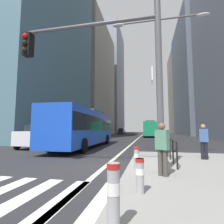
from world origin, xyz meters
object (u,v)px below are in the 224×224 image
object	(u,v)px
sedan_white_oncoming	(39,136)
car_receding_near	(154,132)
city_bus_red_distant	(151,129)
city_bus_blue_oncoming	(85,126)
car_receding_far	(153,131)
pedestrian_waiting	(204,140)
pedestrian_far	(162,146)
car_oncoming_mid	(122,131)
city_bus_red_receding	(150,128)
bollard_left	(140,174)
bollard_front	(113,193)
bollard_right	(137,157)
traffic_signal_gantry	(108,60)
street_lamp_post	(160,64)

from	to	relation	value
sedan_white_oncoming	car_receding_near	bearing A→B (deg)	72.92
city_bus_red_distant	city_bus_blue_oncoming	bearing A→B (deg)	-97.70
car_receding_far	pedestrian_waiting	world-z (taller)	car_receding_far
car_receding_far	pedestrian_far	world-z (taller)	car_receding_far
sedan_white_oncoming	pedestrian_waiting	bearing A→B (deg)	-20.22
car_oncoming_mid	pedestrian_far	size ratio (longest dim) A/B	2.73
city_bus_red_receding	pedestrian_waiting	bearing A→B (deg)	-85.80
pedestrian_far	bollard_left	bearing A→B (deg)	-111.08
pedestrian_waiting	bollard_front	bearing A→B (deg)	-115.03
bollard_right	bollard_front	bearing A→B (deg)	-91.06
city_bus_blue_oncoming	car_receding_far	xyz separation A→B (m)	(6.90, 37.12, -0.85)
pedestrian_waiting	car_receding_far	bearing A→B (deg)	91.65
city_bus_red_receding	traffic_signal_gantry	distance (m)	32.56
city_bus_red_receding	street_lamp_post	bearing A→B (deg)	-89.42
sedan_white_oncoming	city_bus_red_distant	xyz separation A→B (m)	(9.98, 48.04, 0.85)
city_bus_blue_oncoming	street_lamp_post	distance (m)	8.69
car_oncoming_mid	city_bus_blue_oncoming	bearing A→B (deg)	-85.90
street_lamp_post	bollard_left	world-z (taller)	street_lamp_post
car_receding_near	street_lamp_post	distance (m)	38.59
pedestrian_far	traffic_signal_gantry	bearing A→B (deg)	170.56
sedan_white_oncoming	pedestrian_far	world-z (taller)	sedan_white_oncoming
car_receding_far	car_oncoming_mid	bearing A→B (deg)	160.54
traffic_signal_gantry	pedestrian_far	xyz separation A→B (m)	(1.80, -0.30, -3.03)
city_bus_blue_oncoming	pedestrian_waiting	size ratio (longest dim) A/B	7.14
car_receding_far	bollard_right	xyz separation A→B (m)	(-1.78, -45.60, -0.40)
city_bus_red_receding	bollard_left	world-z (taller)	city_bus_red_receding
bollard_front	bollard_right	size ratio (longest dim) A/B	1.18
car_receding_far	city_bus_red_receding	bearing A→B (deg)	-93.87
city_bus_blue_oncoming	bollard_right	bearing A→B (deg)	-58.89
city_bus_red_distant	bollard_front	bearing A→B (deg)	-91.22
car_oncoming_mid	bollard_right	world-z (taller)	car_oncoming_mid
car_oncoming_mid	bollard_front	distance (m)	53.48
car_oncoming_mid	pedestrian_waiting	xyz separation A→B (m)	(11.05, -46.27, 0.08)
street_lamp_post	sedan_white_oncoming	bearing A→B (deg)	160.18
sedan_white_oncoming	bollard_front	bearing A→B (deg)	-51.49
traffic_signal_gantry	bollard_front	bearing A→B (deg)	-75.60
car_receding_far	bollard_left	distance (m)	47.90
car_oncoming_mid	city_bus_red_receding	bearing A→B (deg)	-62.36
car_receding_near	bollard_front	size ratio (longest dim) A/B	4.77
traffic_signal_gantry	bollard_left	distance (m)	4.16
city_bus_red_distant	bollard_front	xyz separation A→B (m)	(-1.26, -59.00, -1.17)
street_lamp_post	traffic_signal_gantry	bearing A→B (deg)	-118.25
car_oncoming_mid	pedestrian_waiting	distance (m)	47.57
car_oncoming_mid	car_receding_near	world-z (taller)	same
sedan_white_oncoming	car_receding_near	distance (m)	36.36
city_bus_red_receding	car_receding_far	world-z (taller)	city_bus_red_receding
city_bus_red_distant	bollard_left	distance (m)	57.48
car_receding_near	pedestrian_far	xyz separation A→B (m)	(-1.04, -42.57, 0.05)
car_receding_far	bollard_front	distance (m)	49.45
sedan_white_oncoming	city_bus_red_distant	distance (m)	49.07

